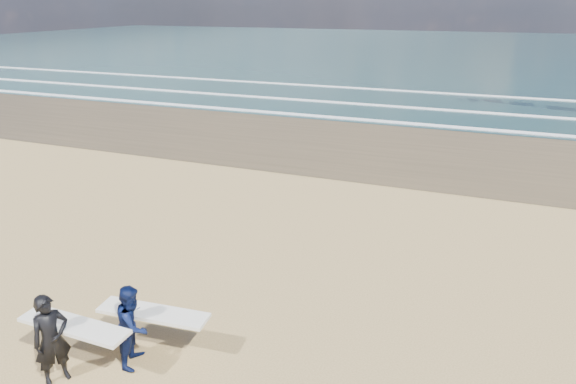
% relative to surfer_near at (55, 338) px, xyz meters
% --- Properties ---
extents(surfer_near, '(2.21, 1.01, 1.76)m').
position_rel_surfer_near_xyz_m(surfer_near, '(0.00, 0.00, 0.00)').
color(surfer_near, black).
rests_on(surfer_near, ground).
extents(surfer_far, '(2.24, 1.17, 1.64)m').
position_rel_surfer_near_xyz_m(surfer_far, '(1.01, 0.95, -0.07)').
color(surfer_far, '#0B1540').
rests_on(surfer_far, ground).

